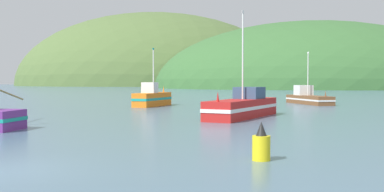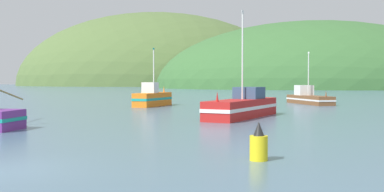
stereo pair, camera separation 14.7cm
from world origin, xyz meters
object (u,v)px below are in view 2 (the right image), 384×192
fishing_boat_orange (152,98)px  fishing_boat_brown (309,98)px  channel_buoy (259,145)px  fishing_boat_red (243,107)px

fishing_boat_orange → fishing_boat_brown: 18.75m
fishing_boat_brown → channel_buoy: bearing=-28.5°
fishing_boat_orange → channel_buoy: (8.91, -33.45, -0.32)m
fishing_boat_brown → channel_buoy: (-8.90, -39.32, -0.14)m
fishing_boat_orange → fishing_boat_red: fishing_boat_red is taller
fishing_boat_red → channel_buoy: bearing=23.1°
fishing_boat_orange → channel_buoy: 34.62m
fishing_boat_red → channel_buoy: size_ratio=7.32×
channel_buoy → fishing_boat_red: bearing=89.2°
fishing_boat_brown → channel_buoy: size_ratio=6.50×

